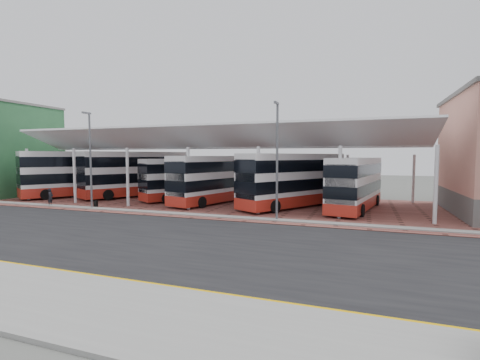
{
  "coord_description": "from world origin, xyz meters",
  "views": [
    {
      "loc": [
        7.64,
        -16.83,
        4.49
      ],
      "look_at": [
        -1.79,
        9.37,
        2.54
      ],
      "focal_mm": 26.0,
      "sensor_mm": 36.0,
      "label": 1
    }
  ],
  "objects_px": {
    "bus_4": "(293,181)",
    "pedestrian": "(50,197)",
    "bus_2": "(190,179)",
    "bus_1": "(136,174)",
    "bus_0": "(81,174)",
    "bus_3": "(216,179)",
    "bus_5": "(356,184)"
  },
  "relations": [
    {
      "from": "bus_0",
      "to": "bus_1",
      "type": "distance_m",
      "value": 6.13
    },
    {
      "from": "bus_5",
      "to": "pedestrian",
      "type": "distance_m",
      "value": 26.38
    },
    {
      "from": "bus_1",
      "to": "bus_3",
      "type": "relative_size",
      "value": 1.07
    },
    {
      "from": "bus_4",
      "to": "pedestrian",
      "type": "height_order",
      "value": "bus_4"
    },
    {
      "from": "bus_1",
      "to": "bus_0",
      "type": "bearing_deg",
      "value": -135.2
    },
    {
      "from": "bus_1",
      "to": "pedestrian",
      "type": "distance_m",
      "value": 9.34
    },
    {
      "from": "bus_0",
      "to": "bus_1",
      "type": "bearing_deg",
      "value": 48.65
    },
    {
      "from": "bus_2",
      "to": "bus_5",
      "type": "height_order",
      "value": "bus_5"
    },
    {
      "from": "bus_2",
      "to": "bus_3",
      "type": "relative_size",
      "value": 0.88
    },
    {
      "from": "bus_0",
      "to": "bus_5",
      "type": "relative_size",
      "value": 1.09
    },
    {
      "from": "bus_3",
      "to": "bus_5",
      "type": "xyz_separation_m",
      "value": [
        12.56,
        -0.11,
        -0.08
      ]
    },
    {
      "from": "bus_2",
      "to": "bus_1",
      "type": "bearing_deg",
      "value": -151.5
    },
    {
      "from": "bus_5",
      "to": "pedestrian",
      "type": "height_order",
      "value": "bus_5"
    },
    {
      "from": "bus_5",
      "to": "bus_3",
      "type": "bearing_deg",
      "value": -169.96
    },
    {
      "from": "bus_2",
      "to": "pedestrian",
      "type": "xyz_separation_m",
      "value": [
        -9.41,
        -8.31,
        -1.28
      ]
    },
    {
      "from": "bus_4",
      "to": "bus_2",
      "type": "bearing_deg",
      "value": -157.85
    },
    {
      "from": "bus_4",
      "to": "bus_0",
      "type": "bearing_deg",
      "value": -150.12
    },
    {
      "from": "bus_0",
      "to": "bus_2",
      "type": "xyz_separation_m",
      "value": [
        12.66,
        1.37,
        -0.37
      ]
    },
    {
      "from": "bus_1",
      "to": "bus_2",
      "type": "distance_m",
      "value": 6.86
    },
    {
      "from": "bus_0",
      "to": "pedestrian",
      "type": "distance_m",
      "value": 7.84
    },
    {
      "from": "bus_2",
      "to": "bus_4",
      "type": "xyz_separation_m",
      "value": [
        10.88,
        -1.57,
        0.24
      ]
    },
    {
      "from": "bus_4",
      "to": "bus_5",
      "type": "distance_m",
      "value": 5.12
    },
    {
      "from": "bus_1",
      "to": "bus_4",
      "type": "xyz_separation_m",
      "value": [
        17.71,
        -2.09,
        -0.13
      ]
    },
    {
      "from": "bus_3",
      "to": "pedestrian",
      "type": "distance_m",
      "value": 14.73
    },
    {
      "from": "bus_0",
      "to": "bus_1",
      "type": "height_order",
      "value": "bus_0"
    },
    {
      "from": "bus_2",
      "to": "bus_4",
      "type": "relative_size",
      "value": 0.88
    },
    {
      "from": "bus_0",
      "to": "bus_1",
      "type": "xyz_separation_m",
      "value": [
        5.83,
        1.89,
        -0.01
      ]
    },
    {
      "from": "bus_5",
      "to": "bus_1",
      "type": "bearing_deg",
      "value": -174.14
    },
    {
      "from": "bus_0",
      "to": "bus_2",
      "type": "bearing_deg",
      "value": 36.86
    },
    {
      "from": "pedestrian",
      "to": "bus_1",
      "type": "bearing_deg",
      "value": -35.78
    },
    {
      "from": "bus_1",
      "to": "bus_5",
      "type": "xyz_separation_m",
      "value": [
        22.83,
        -1.87,
        -0.3
      ]
    },
    {
      "from": "bus_0",
      "to": "bus_3",
      "type": "height_order",
      "value": "bus_0"
    }
  ]
}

